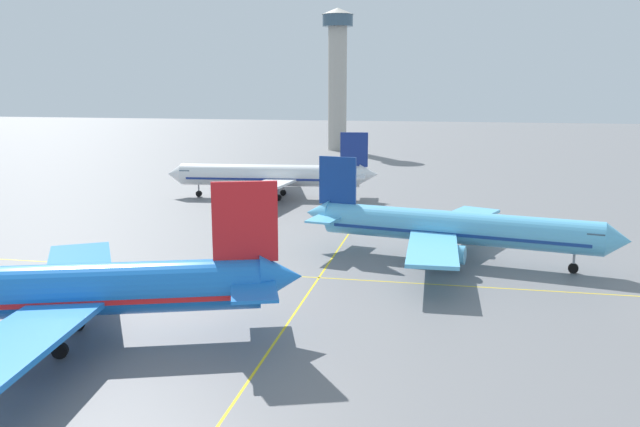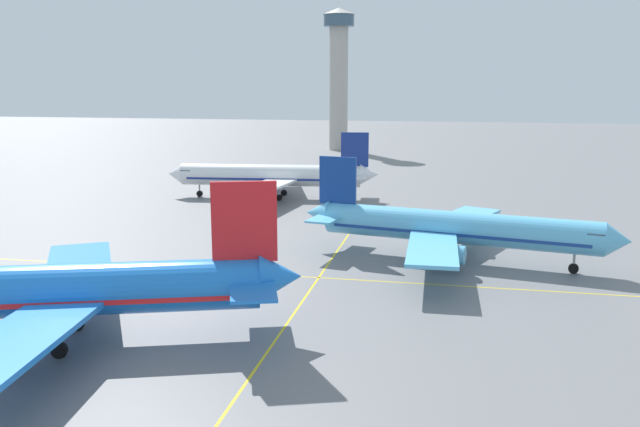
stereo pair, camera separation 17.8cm
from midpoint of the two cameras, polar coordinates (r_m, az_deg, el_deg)
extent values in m
cylinder|color=blue|center=(51.77, -23.40, -6.21)|extent=(31.70, 13.75, 3.82)
cone|color=blue|center=(49.59, -3.37, -5.54)|extent=(4.19, 4.45, 3.62)
cube|color=red|center=(48.43, -6.51, -0.73)|extent=(4.69, 1.86, 6.02)
cube|color=blue|center=(52.40, -5.89, -4.65)|extent=(4.70, 5.97, 0.24)
cube|color=blue|center=(46.64, -5.73, -6.68)|extent=(4.70, 5.97, 0.24)
cube|color=blue|center=(59.59, -20.16, -4.33)|extent=(12.12, 15.63, 0.40)
cube|color=blue|center=(43.98, -25.16, -10.27)|extent=(6.86, 15.55, 0.40)
cylinder|color=blue|center=(57.17, -22.00, -6.49)|extent=(3.90, 3.08, 2.11)
cylinder|color=blue|center=(47.74, -25.20, -10.26)|extent=(3.90, 3.08, 2.11)
cube|color=red|center=(51.91, -23.35, -6.72)|extent=(29.27, 12.98, 0.36)
cylinder|color=#99999E|center=(54.39, -20.38, -7.88)|extent=(0.28, 0.28, 1.66)
cylinder|color=black|center=(54.75, -20.30, -8.97)|extent=(1.19, 0.78, 1.10)
cylinder|color=#99999E|center=(49.63, -21.75, -9.83)|extent=(0.28, 0.28, 1.66)
cylinder|color=black|center=(50.03, -21.66, -11.02)|extent=(1.19, 0.78, 1.10)
cylinder|color=#5BB7E5|center=(71.20, 11.94, -1.21)|extent=(29.22, 8.87, 3.45)
cone|color=#5BB7E5|center=(70.26, 24.66, -2.18)|extent=(2.96, 3.77, 3.39)
cone|color=#5BB7E5|center=(75.50, -0.07, 0.04)|extent=(3.48, 3.77, 3.28)
cube|color=navy|center=(73.98, 1.63, 2.87)|extent=(4.35, 1.14, 5.46)
cube|color=#5BB7E5|center=(72.32, 0.52, -0.47)|extent=(3.75, 5.19, 0.22)
cube|color=#5BB7E5|center=(77.32, 2.01, 0.30)|extent=(3.75, 5.19, 0.22)
cube|color=#5BB7E5|center=(64.10, 9.86, -3.02)|extent=(5.00, 13.73, 0.36)
cube|color=#5BB7E5|center=(78.91, 12.30, -0.40)|extent=(9.65, 14.40, 0.36)
cylinder|color=#5BB7E5|center=(67.04, 11.30, -3.48)|extent=(3.40, 2.46, 1.91)
cylinder|color=#5BB7E5|center=(76.09, 12.67, -1.77)|extent=(3.40, 2.46, 1.91)
cube|color=#385166|center=(70.08, 22.99, -1.66)|extent=(2.21, 3.43, 0.64)
cube|color=navy|center=(71.29, 11.93, -1.55)|extent=(26.95, 8.47, 0.33)
cylinder|color=#99999E|center=(70.68, 21.34, -3.70)|extent=(0.25, 0.25, 1.50)
cylinder|color=black|center=(70.93, 21.28, -4.48)|extent=(1.06, 0.59, 1.00)
cylinder|color=#99999E|center=(69.79, 10.04, -3.27)|extent=(0.25, 0.25, 1.50)
cylinder|color=black|center=(70.04, 10.02, -4.06)|extent=(1.06, 0.59, 1.00)
cylinder|color=#99999E|center=(74.28, 10.82, -2.40)|extent=(0.25, 0.25, 1.50)
cylinder|color=black|center=(74.52, 10.80, -3.15)|extent=(1.06, 0.59, 1.00)
cylinder|color=white|center=(108.73, -4.31, 3.35)|extent=(30.01, 6.34, 3.54)
cone|color=white|center=(112.71, -12.42, 3.40)|extent=(2.74, 3.68, 3.47)
cone|color=white|center=(107.00, 4.37, 3.42)|extent=(3.29, 3.63, 3.36)
cube|color=navy|center=(106.62, 3.10, 5.58)|extent=(4.48, 0.76, 5.59)
cube|color=white|center=(109.84, 3.39, 3.64)|extent=(3.42, 5.10, 0.22)
cube|color=white|center=(104.31, 3.25, 3.23)|extent=(3.42, 5.10, 0.22)
cube|color=white|center=(116.38, -3.17, 3.61)|extent=(8.80, 14.78, 0.37)
cube|color=white|center=(100.94, -4.58, 2.40)|extent=(6.42, 14.44, 0.37)
cylinder|color=navy|center=(113.74, -3.96, 2.81)|extent=(3.34, 2.25, 1.96)
cylinder|color=navy|center=(104.32, -4.87, 2.02)|extent=(3.34, 2.25, 1.96)
cube|color=#385166|center=(111.98, -11.39, 3.65)|extent=(1.98, 3.40, 0.65)
cube|color=navy|center=(108.79, -4.31, 3.12)|extent=(27.64, 6.15, 0.34)
cylinder|color=#99999E|center=(111.85, -10.42, 2.23)|extent=(0.26, 0.26, 1.54)
cylinder|color=black|center=(112.01, -10.40, 1.72)|extent=(1.06, 0.51, 1.02)
cylinder|color=#99999E|center=(111.12, -3.13, 2.35)|extent=(0.26, 0.26, 1.54)
cylinder|color=black|center=(111.28, -3.12, 1.83)|extent=(1.06, 0.51, 1.02)
cylinder|color=#99999E|center=(106.40, -3.54, 1.94)|extent=(0.26, 0.26, 1.54)
cylinder|color=black|center=(106.57, -3.53, 1.40)|extent=(1.06, 0.51, 1.02)
cube|color=yellow|center=(64.79, -0.03, -5.61)|extent=(131.89, 0.20, 0.01)
cube|color=yellow|center=(48.92, -4.12, -11.41)|extent=(0.20, 76.23, 0.01)
cylinder|color=#ADA89E|center=(186.77, 1.66, 10.77)|extent=(5.20, 5.20, 34.00)
cylinder|color=#385166|center=(187.50, 1.69, 16.46)|extent=(8.40, 8.40, 3.20)
cone|color=#ADA89E|center=(187.74, 1.70, 17.22)|extent=(8.82, 8.82, 1.80)
camera|label=1|loc=(0.09, -89.92, 0.02)|focal=36.72mm
camera|label=2|loc=(0.09, 90.08, -0.02)|focal=36.72mm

